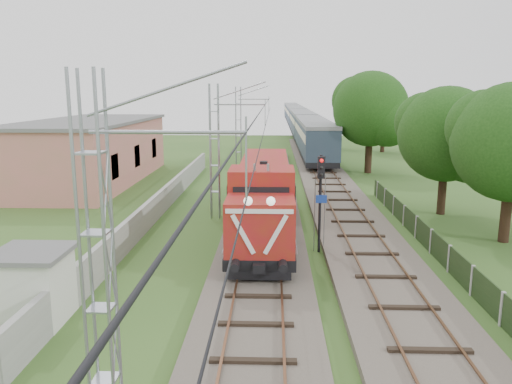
{
  "coord_description": "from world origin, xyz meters",
  "views": [
    {
      "loc": [
        0.53,
        -17.42,
        7.56
      ],
      "look_at": [
        -0.43,
        9.04,
        2.2
      ],
      "focal_mm": 35.0,
      "sensor_mm": 36.0,
      "label": 1
    }
  ],
  "objects_px": {
    "coach_rake": "(298,118)",
    "relay_hut": "(34,286)",
    "locomotive": "(264,194)",
    "signal_post": "(321,186)"
  },
  "relations": [
    {
      "from": "coach_rake",
      "to": "relay_hut",
      "type": "xyz_separation_m",
      "value": [
        -12.4,
        -78.28,
        -1.43
      ]
    },
    {
      "from": "coach_rake",
      "to": "locomotive",
      "type": "bearing_deg",
      "value": -94.24
    },
    {
      "from": "signal_post",
      "to": "relay_hut",
      "type": "distance_m",
      "value": 12.8
    },
    {
      "from": "locomotive",
      "to": "signal_post",
      "type": "xyz_separation_m",
      "value": [
        2.72,
        -3.22,
        1.07
      ]
    },
    {
      "from": "coach_rake",
      "to": "relay_hut",
      "type": "height_order",
      "value": "coach_rake"
    },
    {
      "from": "locomotive",
      "to": "coach_rake",
      "type": "bearing_deg",
      "value": 85.76
    },
    {
      "from": "locomotive",
      "to": "signal_post",
      "type": "bearing_deg",
      "value": -49.84
    },
    {
      "from": "locomotive",
      "to": "signal_post",
      "type": "height_order",
      "value": "signal_post"
    },
    {
      "from": "coach_rake",
      "to": "signal_post",
      "type": "xyz_separation_m",
      "value": [
        -2.28,
        -70.69,
        0.55
      ]
    },
    {
      "from": "coach_rake",
      "to": "relay_hut",
      "type": "distance_m",
      "value": 79.27
    }
  ]
}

